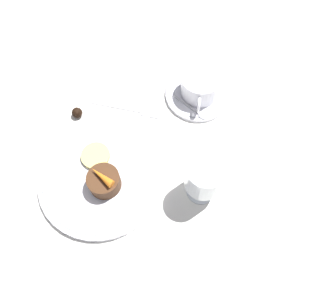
% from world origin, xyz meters
% --- Properties ---
extents(ground_plane, '(3.00, 3.00, 0.00)m').
position_xyz_m(ground_plane, '(0.00, 0.00, 0.00)').
color(ground_plane, white).
extents(dinner_plate, '(0.27, 0.27, 0.01)m').
position_xyz_m(dinner_plate, '(0.02, -0.05, 0.01)').
color(dinner_plate, white).
rests_on(dinner_plate, ground_plane).
extents(saucer, '(0.16, 0.16, 0.01)m').
position_xyz_m(saucer, '(-0.22, 0.14, 0.01)').
color(saucer, white).
rests_on(saucer, ground_plane).
extents(coffee_cup, '(0.12, 0.09, 0.06)m').
position_xyz_m(coffee_cup, '(-0.22, 0.14, 0.04)').
color(coffee_cup, white).
rests_on(coffee_cup, saucer).
extents(spoon, '(0.07, 0.09, 0.00)m').
position_xyz_m(spoon, '(-0.17, 0.13, 0.01)').
color(spoon, silver).
rests_on(spoon, saucer).
extents(wine_glass, '(0.07, 0.07, 0.12)m').
position_xyz_m(wine_glass, '(0.02, 0.16, 0.08)').
color(wine_glass, silver).
rests_on(wine_glass, ground_plane).
extents(fork, '(0.03, 0.18, 0.01)m').
position_xyz_m(fork, '(-0.16, -0.01, 0.00)').
color(fork, silver).
rests_on(fork, ground_plane).
extents(dessert_cake, '(0.07, 0.07, 0.04)m').
position_xyz_m(dessert_cake, '(0.04, -0.04, 0.03)').
color(dessert_cake, '#4C2D19').
rests_on(dessert_cake, dinner_plate).
extents(carrot_garnish, '(0.04, 0.06, 0.02)m').
position_xyz_m(carrot_garnish, '(0.04, -0.04, 0.06)').
color(carrot_garnish, orange).
rests_on(carrot_garnish, dessert_cake).
extents(pineapple_slice, '(0.06, 0.06, 0.01)m').
position_xyz_m(pineapple_slice, '(-0.03, -0.07, 0.02)').
color(pineapple_slice, '#EFE075').
rests_on(pineapple_slice, dinner_plate).
extents(chocolate_truffle, '(0.02, 0.02, 0.02)m').
position_xyz_m(chocolate_truffle, '(-0.13, -0.14, 0.01)').
color(chocolate_truffle, black).
rests_on(chocolate_truffle, ground_plane).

